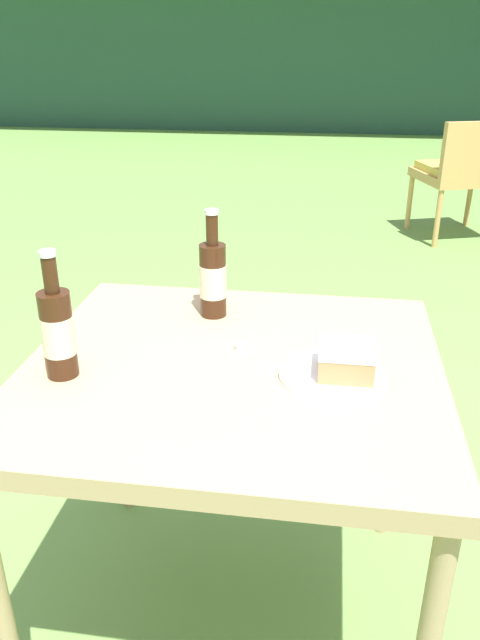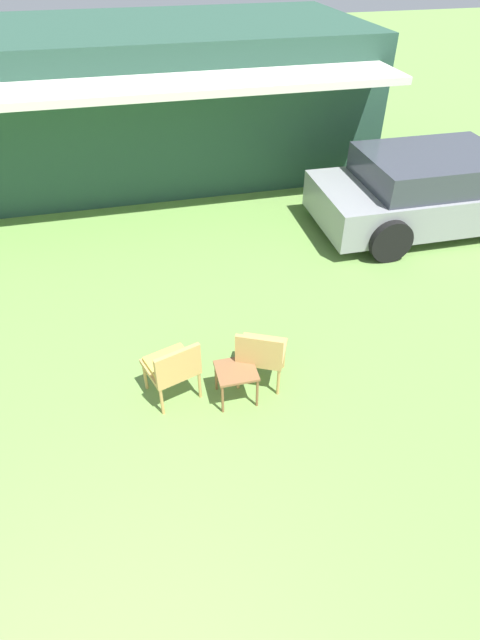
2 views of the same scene
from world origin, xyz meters
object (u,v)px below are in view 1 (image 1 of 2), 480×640
Objects in this scene: wicker_chair_cushioned at (464,170)px; cola_bottle_near at (213,277)px; cake_on_plate at (340,366)px; cola_bottle_far at (58,331)px; patio_table at (233,393)px.

wicker_chair_cushioned is 3.22× the size of cola_bottle_near.
wicker_chair_cushioned is 3.96× the size of cake_on_plate.
cola_bottle_near is 1.00× the size of cola_bottle_far.
cola_bottle_far reaches higher than cake_on_plate.
cola_bottle_far is at bearing -126.24° from cola_bottle_near.
wicker_chair_cushioned is 3.22× the size of cola_bottle_far.
patio_table is 3.31× the size of cola_bottle_far.
patio_table is 0.23m from cake_on_plate.
wicker_chair_cushioned is at bearing 68.12° from cola_bottle_far.
patio_table is at bearing 54.11° from wicker_chair_cushioned.
cola_bottle_near and cola_bottle_far have the same top height.
wicker_chair_cushioned is at bearing 72.42° from patio_table.
cola_bottle_far is at bearing -163.76° from patio_table.
cola_bottle_far is (-0.32, -0.09, 0.16)m from patio_table.
cola_bottle_near reaches higher than cake_on_plate.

